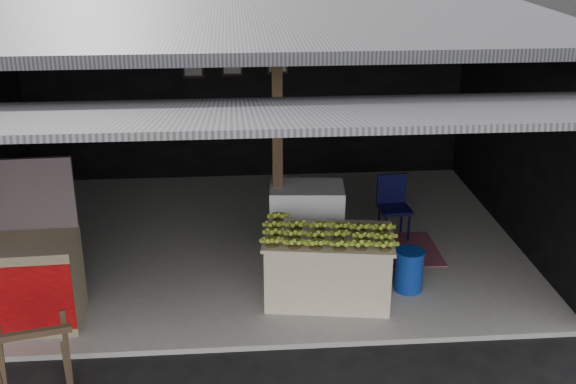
{
  "coord_description": "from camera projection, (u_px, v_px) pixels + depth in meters",
  "views": [
    {
      "loc": [
        -0.21,
        -6.15,
        4.17
      ],
      "look_at": [
        0.4,
        1.54,
        1.1
      ],
      "focal_mm": 45.0,
      "sensor_mm": 36.0,
      "label": 1
    }
  ],
  "objects": [
    {
      "name": "magenta_rug",
      "position": [
        379.0,
        250.0,
        9.23
      ],
      "size": [
        1.5,
        1.0,
        0.01
      ],
      "primitive_type": "cube",
      "rotation": [
        0.0,
        0.0,
        -0.0
      ],
      "color": "maroon",
      "rests_on": "concrete_slab"
    },
    {
      "name": "shophouse",
      "position": [
        249.0,
        82.0,
        9.09
      ],
      "size": [
        7.4,
        7.29,
        3.02
      ],
      "color": "black",
      "rests_on": "ground"
    },
    {
      "name": "ground",
      "position": [
        261.0,
        351.0,
        7.26
      ],
      "size": [
        80.0,
        80.0,
        0.0
      ],
      "primitive_type": "plane",
      "color": "black",
      "rests_on": "ground"
    },
    {
      "name": "plastic_chair",
      "position": [
        393.0,
        201.0,
        9.49
      ],
      "size": [
        0.43,
        0.43,
        0.83
      ],
      "rotation": [
        0.0,
        0.0,
        0.09
      ],
      "color": "black",
      "rests_on": "concrete_slab"
    },
    {
      "name": "sawhorse",
      "position": [
        33.0,
        356.0,
        6.42
      ],
      "size": [
        0.74,
        0.73,
        0.69
      ],
      "rotation": [
        0.0,
        0.0,
        0.22
      ],
      "color": "#503928",
      "rests_on": "ground"
    },
    {
      "name": "white_crate",
      "position": [
        307.0,
        224.0,
        8.8
      ],
      "size": [
        0.93,
        0.67,
        0.98
      ],
      "rotation": [
        0.0,
        0.0,
        -0.08
      ],
      "color": "white",
      "rests_on": "concrete_slab"
    },
    {
      "name": "picture_frames",
      "position": [
        234.0,
        62.0,
        11.06
      ],
      "size": [
        1.62,
        0.04,
        0.46
      ],
      "color": "black",
      "rests_on": "shophouse"
    },
    {
      "name": "banana_pile",
      "position": [
        329.0,
        229.0,
        7.81
      ],
      "size": [
        1.4,
        0.96,
        0.15
      ],
      "primitive_type": null,
      "rotation": [
        0.0,
        0.0,
        -0.15
      ],
      "color": "gold",
      "rests_on": "banana_table"
    },
    {
      "name": "water_barrel",
      "position": [
        409.0,
        272.0,
        8.2
      ],
      "size": [
        0.32,
        0.32,
        0.46
      ],
      "primitive_type": "cylinder",
      "color": "#0D3199",
      "rests_on": "concrete_slab"
    },
    {
      "name": "banana_table",
      "position": [
        328.0,
        267.0,
        7.98
      ],
      "size": [
        1.52,
        1.07,
        0.77
      ],
      "rotation": [
        0.0,
        0.0,
        -0.15
      ],
      "color": "silver",
      "rests_on": "concrete_slab"
    },
    {
      "name": "concrete_slab",
      "position": [
        252.0,
        241.0,
        9.56
      ],
      "size": [
        7.0,
        5.0,
        0.06
      ],
      "primitive_type": "cube",
      "color": "gray",
      "rests_on": "ground"
    }
  ]
}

